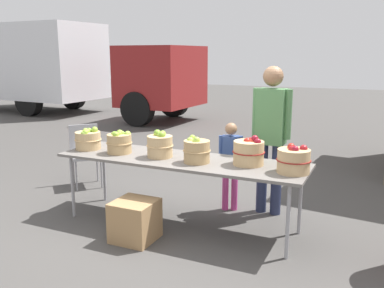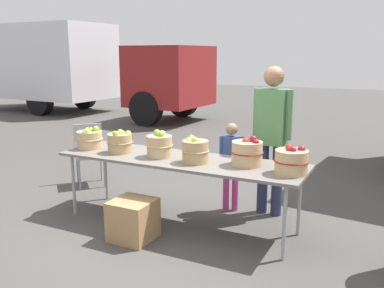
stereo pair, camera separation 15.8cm
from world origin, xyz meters
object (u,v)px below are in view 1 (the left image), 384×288
Objects in this scene: folding_chair at (85,150)px; apple_basket_green_1 at (119,143)px; apple_basket_green_0 at (88,139)px; child_customer at (231,159)px; vendor_adult at (271,129)px; apple_basket_red_0 at (249,152)px; box_truck at (62,65)px; produce_crate at (135,220)px; market_table at (180,162)px; apple_basket_green_3 at (197,151)px; apple_basket_green_2 at (160,146)px; apple_basket_red_1 at (294,160)px.

apple_basket_green_1 is at bearing -81.48° from folding_chair.
child_customer reaches higher than apple_basket_green_0.
apple_basket_green_0 is 0.29× the size of child_customer.
child_customer is at bearing 15.78° from vendor_adult.
child_customer is (1.07, 0.71, -0.24)m from apple_basket_green_1.
apple_basket_green_1 is 0.34× the size of folding_chair.
vendor_adult is at bearing 173.10° from child_customer.
folding_chair is (-2.60, 0.66, -0.37)m from apple_basket_red_0.
box_truck is 9.92m from produce_crate.
vendor_adult is (0.78, 0.75, 0.30)m from market_table.
apple_basket_green_3 is at bearing 61.53° from child_customer.
apple_basket_green_3 is at bearing -1.36° from apple_basket_green_0.
child_customer is 2.60× the size of produce_crate.
apple_basket_red_0 is 0.70m from vendor_adult.
apple_basket_green_2 is at bearing 0.79° from apple_basket_green_0.
box_truck is (-8.44, 6.43, 0.62)m from apple_basket_red_1.
market_table is 6.61× the size of produce_crate.
apple_basket_red_1 reaches higher than produce_crate.
vendor_adult is 1.99× the size of folding_chair.
child_customer is at bearing 141.24° from apple_basket_red_1.
apple_basket_green_3 is at bearing -178.11° from apple_basket_red_1.
market_table is 0.76m from apple_basket_red_0.
market_table is 8.32× the size of apple_basket_red_1.
apple_basket_green_0 is at bearing -176.83° from apple_basket_red_0.
apple_basket_green_3 is 0.78m from child_customer.
apple_basket_green_0 is 0.45m from apple_basket_green_1.
apple_basket_green_2 is at bearing -174.50° from apple_basket_red_0.
vendor_adult is at bearing 27.93° from apple_basket_green_1.
apple_basket_green_0 is 0.18× the size of vendor_adult.
box_truck is (-7.24, 6.39, 0.77)m from market_table.
box_truck reaches higher than apple_basket_green_2.
market_table is 1.19m from apple_basket_green_0.
apple_basket_green_2 is 9.52m from box_truck.
apple_basket_red_1 reaches higher than folding_chair.
produce_crate is at bearing -27.85° from apple_basket_green_0.
apple_basket_green_3 is 0.17× the size of vendor_adult.
folding_chair is (-0.68, 0.77, -0.36)m from apple_basket_green_0.
market_table is at bearing -174.98° from apple_basket_red_0.
produce_crate is at bearing 54.50° from vendor_adult.
apple_basket_red_1 is at bearing -34.75° from box_truck.
apple_basket_green_2 is 0.91× the size of apple_basket_red_1.
apple_basket_red_0 is at bearing 5.02° from market_table.
market_table is 2.54× the size of child_customer.
market_table is at bearing 65.16° from produce_crate.
apple_basket_green_2 is 0.46m from apple_basket_green_3.
child_customer is at bearing -34.58° from box_truck.
produce_crate is at bearing -84.77° from folding_chair.
apple_basket_green_3 reaches higher than apple_basket_red_1.
apple_basket_green_0 is 1.69m from child_customer.
box_truck is at bearing 137.53° from apple_basket_green_2.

